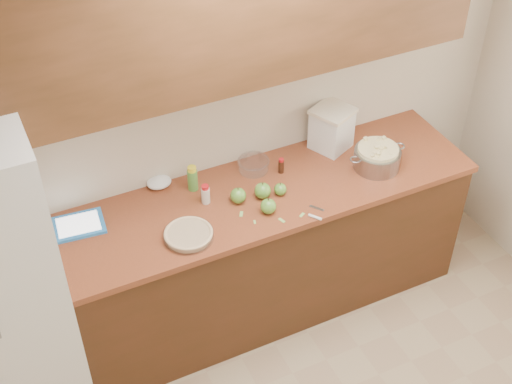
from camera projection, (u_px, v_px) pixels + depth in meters
name	position (u px, v px, depth m)	size (l,w,h in m)	color
room_shell	(415.00, 348.00, 2.69)	(3.60, 3.60, 3.60)	tan
counter_run	(250.00, 254.00, 4.25)	(2.64, 0.68, 0.92)	#472414
upper_cabinets	(235.00, 13.00, 3.39)	(2.60, 0.34, 0.70)	brown
pie	(189.00, 235.00, 3.68)	(0.26, 0.26, 0.04)	silver
colander	(377.00, 158.00, 4.11)	(0.36, 0.27, 0.14)	gray
flour_canister	(332.00, 128.00, 4.22)	(0.29, 0.29, 0.27)	silver
tablet	(79.00, 225.00, 3.76)	(0.29, 0.23, 0.02)	#297AC9
paring_knife	(315.00, 216.00, 3.82)	(0.11, 0.14, 0.02)	gray
lemon_bottle	(193.00, 179.00, 3.95)	(0.06, 0.06, 0.16)	#4C8C38
cinnamon_shaker	(206.00, 194.00, 3.88)	(0.05, 0.05, 0.12)	beige
vanilla_bottle	(281.00, 166.00, 4.08)	(0.03, 0.03, 0.10)	black
mixing_bowl	(254.00, 164.00, 4.11)	(0.19, 0.19, 0.07)	silver
paper_towel	(159.00, 182.00, 4.00)	(0.14, 0.12, 0.06)	white
apple_left	(238.00, 196.00, 3.89)	(0.09, 0.09, 0.10)	#558C2F
apple_center	(263.00, 191.00, 3.92)	(0.09, 0.09, 0.10)	#558C2F
apple_front	(268.00, 206.00, 3.82)	(0.09, 0.09, 0.10)	#558C2F
apple_extra	(280.00, 189.00, 3.94)	(0.07, 0.07, 0.08)	#558C2F
peel_a	(302.00, 215.00, 3.83)	(0.04, 0.02, 0.00)	#91C05D
peel_b	(255.00, 222.00, 3.79)	(0.03, 0.01, 0.00)	#91C05D
peel_c	(282.00, 220.00, 3.80)	(0.04, 0.02, 0.00)	#91C05D
peel_d	(241.00, 214.00, 3.83)	(0.04, 0.02, 0.00)	#91C05D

